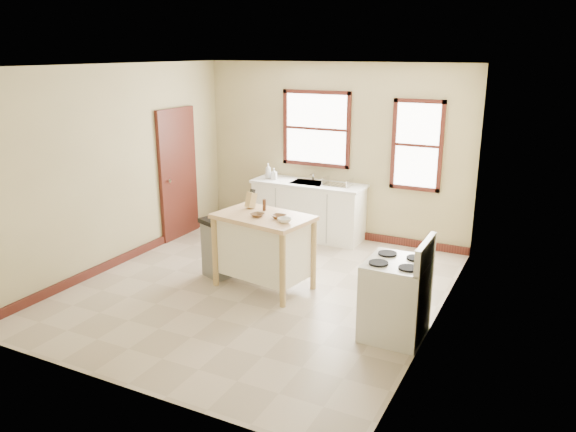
# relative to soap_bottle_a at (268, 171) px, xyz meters

# --- Properties ---
(floor) EXTENTS (5.00, 5.00, 0.00)m
(floor) POSITION_rel_soap_bottle_a_xyz_m (1.02, -2.16, -1.05)
(floor) COLOR #BEAC96
(floor) RESTS_ON ground
(ceiling) EXTENTS (5.00, 5.00, 0.00)m
(ceiling) POSITION_rel_soap_bottle_a_xyz_m (1.02, -2.16, 1.75)
(ceiling) COLOR white
(ceiling) RESTS_ON ground
(wall_back) EXTENTS (4.50, 0.04, 2.80)m
(wall_back) POSITION_rel_soap_bottle_a_xyz_m (1.02, 0.34, 0.35)
(wall_back) COLOR tan
(wall_back) RESTS_ON ground
(wall_left) EXTENTS (0.04, 5.00, 2.80)m
(wall_left) POSITION_rel_soap_bottle_a_xyz_m (-1.23, -2.16, 0.35)
(wall_left) COLOR tan
(wall_left) RESTS_ON ground
(wall_right) EXTENTS (0.04, 5.00, 2.80)m
(wall_right) POSITION_rel_soap_bottle_a_xyz_m (3.27, -2.16, 0.35)
(wall_right) COLOR tan
(wall_right) RESTS_ON ground
(window_main) EXTENTS (1.17, 0.06, 1.22)m
(window_main) POSITION_rel_soap_bottle_a_xyz_m (0.72, 0.32, 0.70)
(window_main) COLOR #37120F
(window_main) RESTS_ON wall_back
(window_side) EXTENTS (0.77, 0.06, 1.37)m
(window_side) POSITION_rel_soap_bottle_a_xyz_m (2.37, 0.32, 0.55)
(window_side) COLOR #37120F
(window_side) RESTS_ON wall_back
(door_left) EXTENTS (0.06, 0.90, 2.10)m
(door_left) POSITION_rel_soap_bottle_a_xyz_m (-1.19, -0.86, 0.00)
(door_left) COLOR #37120F
(door_left) RESTS_ON ground
(baseboard_back) EXTENTS (4.50, 0.04, 0.12)m
(baseboard_back) POSITION_rel_soap_bottle_a_xyz_m (1.02, 0.31, -0.99)
(baseboard_back) COLOR #37120F
(baseboard_back) RESTS_ON ground
(baseboard_left) EXTENTS (0.04, 5.00, 0.12)m
(baseboard_left) POSITION_rel_soap_bottle_a_xyz_m (-1.20, -2.16, -0.99)
(baseboard_left) COLOR #37120F
(baseboard_left) RESTS_ON ground
(sink_counter) EXTENTS (1.86, 0.62, 0.92)m
(sink_counter) POSITION_rel_soap_bottle_a_xyz_m (0.72, 0.04, -0.59)
(sink_counter) COLOR white
(sink_counter) RESTS_ON ground
(faucet) EXTENTS (0.03, 0.03, 0.22)m
(faucet) POSITION_rel_soap_bottle_a_xyz_m (0.72, 0.22, -0.02)
(faucet) COLOR silver
(faucet) RESTS_ON sink_counter
(soap_bottle_a) EXTENTS (0.13, 0.13, 0.26)m
(soap_bottle_a) POSITION_rel_soap_bottle_a_xyz_m (0.00, 0.00, 0.00)
(soap_bottle_a) COLOR #B2B2B2
(soap_bottle_a) RESTS_ON sink_counter
(soap_bottle_b) EXTENTS (0.10, 0.10, 0.19)m
(soap_bottle_b) POSITION_rel_soap_bottle_a_xyz_m (0.12, -0.01, -0.03)
(soap_bottle_b) COLOR #B2B2B2
(soap_bottle_b) RESTS_ON sink_counter
(dish_rack) EXTENTS (0.49, 0.40, 0.11)m
(dish_rack) POSITION_rel_soap_bottle_a_xyz_m (1.22, 0.04, -0.07)
(dish_rack) COLOR silver
(dish_rack) RESTS_ON sink_counter
(kitchen_island) EXTENTS (1.30, 0.95, 0.98)m
(kitchen_island) POSITION_rel_soap_bottle_a_xyz_m (1.06, -2.08, -0.56)
(kitchen_island) COLOR #DDAC82
(kitchen_island) RESTS_ON ground
(knife_block) EXTENTS (0.13, 0.13, 0.20)m
(knife_block) POSITION_rel_soap_bottle_a_xyz_m (0.76, -1.87, 0.03)
(knife_block) COLOR tan
(knife_block) RESTS_ON kitchen_island
(pepper_grinder) EXTENTS (0.06, 0.06, 0.15)m
(pepper_grinder) POSITION_rel_soap_bottle_a_xyz_m (0.97, -1.89, 0.00)
(pepper_grinder) COLOR #432412
(pepper_grinder) RESTS_ON kitchen_island
(bowl_a) EXTENTS (0.20, 0.20, 0.04)m
(bowl_a) POSITION_rel_soap_bottle_a_xyz_m (1.03, -2.18, -0.05)
(bowl_a) COLOR brown
(bowl_a) RESTS_ON kitchen_island
(bowl_b) EXTENTS (0.19, 0.19, 0.04)m
(bowl_b) POSITION_rel_soap_bottle_a_xyz_m (1.31, -2.12, -0.05)
(bowl_b) COLOR brown
(bowl_b) RESTS_ON kitchen_island
(bowl_c) EXTENTS (0.19, 0.19, 0.05)m
(bowl_c) POSITION_rel_soap_bottle_a_xyz_m (1.45, -2.24, -0.04)
(bowl_c) COLOR white
(bowl_c) RESTS_ON kitchen_island
(trash_bin) EXTENTS (0.52, 0.48, 0.81)m
(trash_bin) POSITION_rel_soap_bottle_a_xyz_m (0.33, -2.03, -0.64)
(trash_bin) COLOR slate
(trash_bin) RESTS_ON ground
(gas_stove) EXTENTS (0.69, 0.69, 1.12)m
(gas_stove) POSITION_rel_soap_bottle_a_xyz_m (2.94, -2.58, -0.49)
(gas_stove) COLOR silver
(gas_stove) RESTS_ON ground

